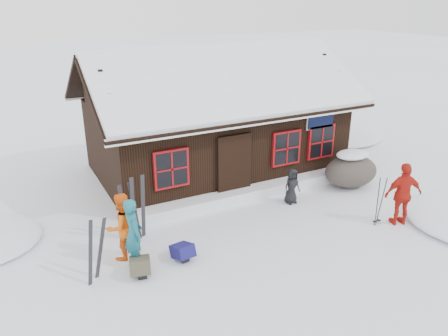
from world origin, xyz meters
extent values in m
plane|color=white|center=(0.00, 0.00, 0.00)|extent=(120.00, 120.00, 0.00)
cube|color=black|center=(1.50, 5.00, 1.25)|extent=(8.00, 5.00, 2.50)
cube|color=black|center=(1.50, 3.52, 3.35)|extent=(8.90, 3.14, 1.88)
cube|color=black|center=(1.50, 6.47, 3.35)|extent=(8.90, 3.14, 1.88)
cube|color=white|center=(1.50, 3.52, 3.49)|extent=(8.72, 3.07, 1.86)
cube|color=white|center=(1.50, 6.47, 3.49)|extent=(8.72, 3.07, 1.86)
cube|color=white|center=(1.50, 5.00, 4.22)|extent=(8.81, 0.22, 0.14)
cube|color=silver|center=(1.50, 2.05, 2.48)|extent=(8.90, 0.10, 0.20)
cube|color=black|center=(0.90, 2.45, 1.00)|extent=(1.00, 0.10, 2.00)
cube|color=black|center=(4.10, 2.42, 2.15)|extent=(1.00, 0.06, 0.60)
cube|color=maroon|center=(-1.10, 2.44, 1.35)|extent=(1.04, 0.10, 1.14)
cube|color=black|center=(-1.10, 2.40, 1.35)|extent=(0.90, 0.04, 1.00)
cube|color=maroon|center=(2.80, 2.44, 1.35)|extent=(1.04, 0.10, 1.14)
cube|color=black|center=(2.80, 2.40, 1.35)|extent=(0.90, 0.04, 1.00)
cube|color=maroon|center=(4.20, 2.44, 1.35)|extent=(1.04, 0.10, 1.14)
cube|color=black|center=(4.20, 2.40, 1.35)|extent=(0.90, 0.04, 1.00)
cube|color=white|center=(1.50, 2.25, 0.17)|extent=(7.60, 0.60, 0.35)
ellipsoid|color=white|center=(8.00, 6.00, 0.00)|extent=(4.00, 4.00, 0.48)
imported|color=#17626F|center=(-2.87, 0.30, 0.85)|extent=(0.43, 0.63, 1.70)
imported|color=orange|center=(-3.01, 0.77, 0.83)|extent=(0.95, 0.84, 1.65)
imported|color=red|center=(4.15, -1.09, 0.89)|extent=(1.12, 0.74, 1.77)
imported|color=black|center=(2.29, 1.35, 0.55)|extent=(0.55, 0.37, 1.10)
ellipsoid|color=#4B423C|center=(4.79, 1.54, 0.51)|extent=(1.84, 1.38, 1.01)
ellipsoid|color=white|center=(4.79, 1.54, 0.95)|extent=(1.16, 0.84, 0.26)
cube|color=black|center=(-3.87, 0.14, 0.70)|extent=(0.30, 0.27, 1.49)
cube|color=black|center=(-3.64, 0.23, 0.70)|extent=(0.39, 0.09, 1.49)
cube|color=black|center=(-2.75, 1.49, 0.76)|extent=(0.25, 0.10, 1.63)
cube|color=black|center=(-2.48, 1.48, 0.76)|extent=(0.25, 0.11, 1.63)
cube|color=black|center=(-2.54, 1.44, 0.83)|extent=(0.16, 0.10, 1.77)
cube|color=black|center=(-2.25, 1.51, 0.83)|extent=(0.18, 0.07, 1.77)
cylinder|color=black|center=(3.53, -0.82, 0.66)|extent=(0.10, 0.12, 1.41)
cylinder|color=black|center=(3.69, -0.82, 0.66)|extent=(0.10, 0.12, 1.41)
cube|color=#161457|center=(-1.80, 0.04, 0.15)|extent=(0.49, 0.61, 0.30)
cube|color=#433F2F|center=(-2.89, -0.11, 0.16)|extent=(0.59, 0.70, 0.33)
camera|label=1|loc=(-5.06, -8.31, 5.81)|focal=35.00mm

